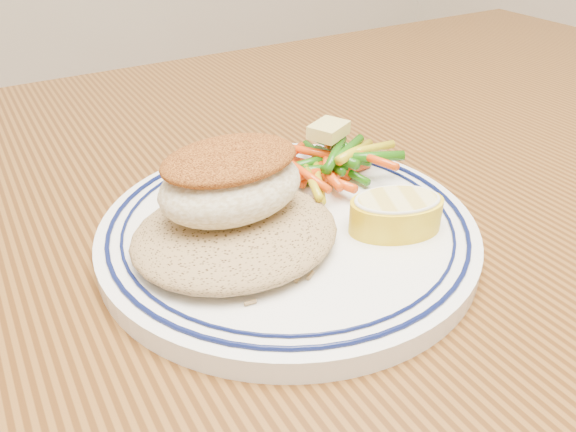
# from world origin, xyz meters

# --- Properties ---
(dining_table) EXTENTS (1.50, 0.90, 0.75)m
(dining_table) POSITION_xyz_m (0.00, 0.00, 0.65)
(dining_table) COLOR #4A290E
(dining_table) RESTS_ON ground
(plate) EXTENTS (0.25, 0.25, 0.02)m
(plate) POSITION_xyz_m (0.04, 0.01, 0.76)
(plate) COLOR white
(plate) RESTS_ON dining_table
(rice_pilaf) EXTENTS (0.13, 0.12, 0.03)m
(rice_pilaf) POSITION_xyz_m (0.00, 0.00, 0.78)
(rice_pilaf) COLOR #96774B
(rice_pilaf) RESTS_ON plate
(fish_fillet) EXTENTS (0.09, 0.07, 0.05)m
(fish_fillet) POSITION_xyz_m (0.00, 0.01, 0.81)
(fish_fillet) COLOR #F0E8C7
(fish_fillet) RESTS_ON rice_pilaf
(vegetable_pile) EXTENTS (0.11, 0.10, 0.03)m
(vegetable_pile) POSITION_xyz_m (0.10, 0.05, 0.78)
(vegetable_pile) COLOR #1C580B
(vegetable_pile) RESTS_ON plate
(butter_pat) EXTENTS (0.04, 0.03, 0.01)m
(butter_pat) POSITION_xyz_m (0.11, 0.06, 0.80)
(butter_pat) COLOR #E2D36E
(butter_pat) RESTS_ON vegetable_pile
(lemon_wedge) EXTENTS (0.07, 0.07, 0.02)m
(lemon_wedge) POSITION_xyz_m (0.10, -0.04, 0.78)
(lemon_wedge) COLOR yellow
(lemon_wedge) RESTS_ON plate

